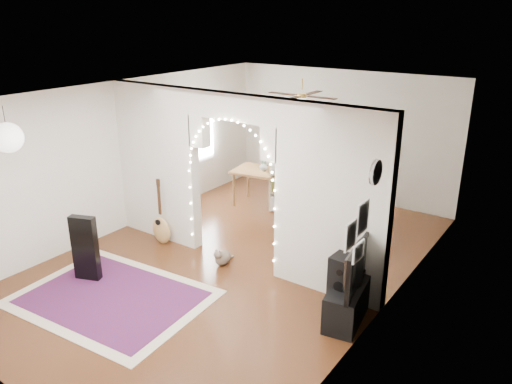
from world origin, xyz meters
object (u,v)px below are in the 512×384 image
Objects in this scene: dining_chair_right at (321,222)px; floor_speaker at (344,289)px; media_console at (348,301)px; bookcase at (309,179)px; dining_table at (263,174)px; dining_chair_left at (302,194)px; acoustic_guitar at (161,220)px.

floor_speaker is at bearing -80.55° from dining_chair_right.
media_console is at bearing 59.21° from floor_speaker.
bookcase is (-2.10, 2.68, 0.56)m from media_console.
dining_table is (-3.20, 2.75, 0.43)m from media_console.
dining_chair_right is at bearing -25.42° from bookcase.
dining_chair_left is at bearing 119.07° from media_console.
bookcase is at bearing 51.67° from acoustic_guitar.
dining_table is at bearing 130.02° from media_console.
acoustic_guitar is 0.62× the size of bookcase.
media_console is 4.24m from dining_table.
dining_chair_left is at bearing 148.22° from bookcase.
acoustic_guitar is at bearing -123.85° from dining_chair_left.
dining_chair_right is (0.56, -0.53, -0.58)m from bookcase.
acoustic_guitar is at bearing -103.75° from bookcase.
media_console is 1.80× the size of dining_chair_left.
dining_table is 1.83m from dining_chair_right.
acoustic_guitar is 3.63m from media_console.
acoustic_guitar is 2.57m from dining_table.
floor_speaker is at bearing -132.56° from media_console.
bookcase is (1.53, 2.45, 0.37)m from acoustic_guitar.
floor_speaker is 1.77× the size of dining_chair_right.
dining_chair_left is (-2.51, 3.17, 0.00)m from media_console.
acoustic_guitar reaches higher than floor_speaker.
dining_table reaches higher than dining_chair_left.
floor_speaker is 4.24m from dining_table.
dining_chair_right is (0.97, -1.02, -0.02)m from dining_chair_left.
bookcase reaches higher than floor_speaker.
dining_table is 0.91m from dining_chair_left.
acoustic_guitar is 0.76× the size of dining_table.
dining_chair_left is at bearing 129.84° from floor_speaker.
floor_speaker is at bearing -11.08° from acoustic_guitar.
dining_table is (-1.10, 0.07, -0.13)m from bookcase.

